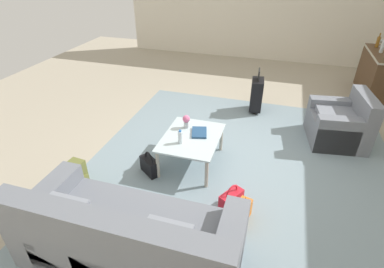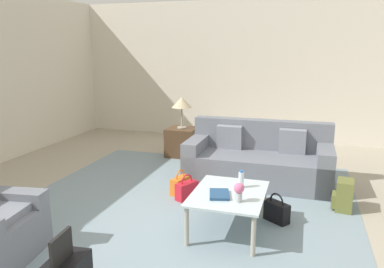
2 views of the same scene
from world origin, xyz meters
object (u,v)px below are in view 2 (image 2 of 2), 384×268
Objects in this scene: water_bottle at (241,180)px; coffee_table_book at (219,194)px; flower_vase at (239,190)px; couch at (258,161)px; handbag_red at (187,190)px; backpack_olive at (344,196)px; table_lamp at (182,103)px; handbag_orange at (180,185)px; side_table at (182,142)px; handbag_black at (276,211)px; coffee_table at (229,197)px.

coffee_table_book is at bearing 150.64° from water_bottle.
coffee_table_book is at bearing 66.50° from flower_vase.
handbag_red is at bearing 141.66° from couch.
handbag_red is at bearing 97.22° from backpack_olive.
coffee_table_book is at bearing 129.30° from backpack_olive.
water_bottle is 3.09m from table_lamp.
table_lamp reaches higher than handbag_orange.
couch is at bearing -122.00° from side_table.
couch is 6.09× the size of handbag_black.
flower_vase is at bearing 151.00° from handbag_black.
coffee_table_book reaches higher than coffee_table.
side_table reaches higher than coffee_table.
coffee_table is 2.83× the size of handbag_black.
water_bottle is 0.38m from coffee_table_book.
water_bottle is 1.29m from handbag_orange.
couch reaches higher than handbag_orange.
flower_vase is 1.60m from handbag_orange.
flower_vase is 0.85m from handbag_black.
coffee_table_book is at bearing 132.36° from handbag_black.
water_bottle is at bearing -123.11° from handbag_red.
handbag_red is (-2.06, -0.77, -0.90)m from table_lamp.
table_lamp is at bearing 58.00° from couch.
flower_vase is at bearing -145.71° from coffee_table.
side_table is (2.80, 1.50, -0.13)m from coffee_table.
coffee_table_book is 0.50× the size of table_lamp.
water_bottle reaches higher than handbag_red.
handbag_red is 2.04m from backpack_olive.
flower_vase is at bearing -151.35° from side_table.
handbag_black is 0.89× the size of backpack_olive.
table_lamp is (2.92, 1.42, 0.55)m from coffee_table_book.
flower_vase reaches higher than side_table.
water_bottle reaches higher than handbag_black.
flower_vase is 0.34× the size of table_lamp.
side_table is (2.92, 1.42, -0.20)m from coffee_table_book.
water_bottle is 0.34× the size of table_lamp.
handbag_black is at bearing -62.56° from water_bottle.
side_table is 2.20m from handbag_red.
side_table is at bearing 0.00° from table_lamp.
table_lamp reaches higher than backpack_olive.
handbag_black is at bearing -140.16° from table_lamp.
flower_vase reaches higher than water_bottle.
couch is 6.09× the size of handbag_red.
water_bottle is at bearing -125.82° from handbag_orange.
table_lamp is (1.00, 1.60, 0.72)m from couch.
table_lamp is (2.60, 1.60, 0.47)m from water_bottle.
water_bottle is at bearing -44.03° from coffee_table_book.
coffee_table_book is 1.45× the size of flower_vase.
side_table is at bearing 20.42° from handbag_red.
table_lamp is (3.02, 1.65, 0.44)m from flower_vase.
backpack_olive reaches higher than handbag_red.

